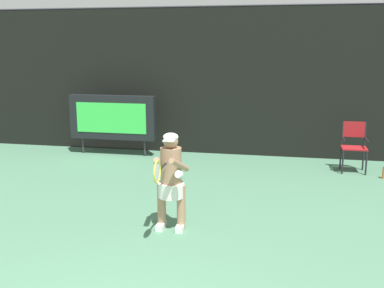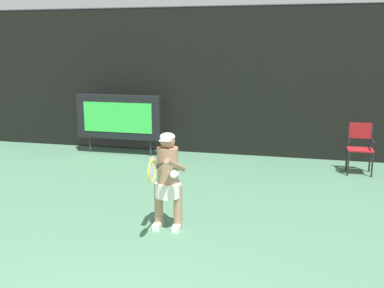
% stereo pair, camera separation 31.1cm
% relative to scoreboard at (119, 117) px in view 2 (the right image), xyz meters
% --- Properties ---
extents(backdrop_screen, '(18.00, 0.12, 3.66)m').
position_rel_scoreboard_xyz_m(backdrop_screen, '(2.77, 0.68, 0.86)').
color(backdrop_screen, black).
rests_on(backdrop_screen, ground).
extents(scoreboard, '(2.20, 0.21, 1.50)m').
position_rel_scoreboard_xyz_m(scoreboard, '(0.00, 0.00, 0.00)').
color(scoreboard, black).
rests_on(scoreboard, ground).
extents(umpire_chair, '(0.52, 0.44, 1.08)m').
position_rel_scoreboard_xyz_m(umpire_chair, '(5.70, -0.43, -0.33)').
color(umpire_chair, black).
rests_on(umpire_chair, ground).
extents(tennis_player, '(0.54, 0.62, 1.47)m').
position_rel_scoreboard_xyz_m(tennis_player, '(2.60, -4.34, -0.15)').
color(tennis_player, white).
rests_on(tennis_player, ground).
extents(tennis_racket, '(0.03, 0.60, 0.31)m').
position_rel_scoreboard_xyz_m(tennis_racket, '(2.57, -4.93, 0.11)').
color(tennis_racket, black).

